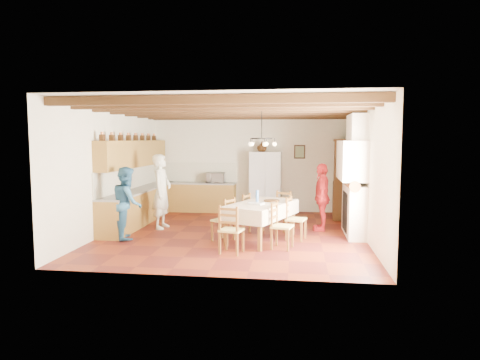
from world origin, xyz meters
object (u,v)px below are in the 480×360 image
object	(u,v)px
dining_table	(261,207)
chair_end_far	(281,211)
chair_right_far	(296,218)
microwave	(216,178)
chair_left_far	(240,213)
chair_right_near	(282,225)
refrigerator	(266,182)
chair_left_near	(223,219)
chair_end_near	(231,229)
person_woman_blue	(127,203)
hutch	(342,179)
person_woman_red	(322,197)
person_man	(162,191)

from	to	relation	value
dining_table	chair_end_far	bearing A→B (deg)	70.21
dining_table	chair_right_far	bearing A→B (deg)	11.39
chair_right_far	chair_end_far	xyz separation A→B (m)	(-0.38, 0.93, 0.00)
chair_right_far	chair_end_far	distance (m)	1.00
dining_table	microwave	xyz separation A→B (m)	(-1.69, 3.56, 0.30)
chair_right_far	microwave	bearing A→B (deg)	50.64
chair_left_far	chair_right_near	world-z (taller)	same
microwave	chair_left_far	bearing A→B (deg)	-73.42
refrigerator	dining_table	world-z (taller)	refrigerator
chair_left_near	chair_end_near	bearing A→B (deg)	44.62
chair_right_near	chair_right_far	xyz separation A→B (m)	(0.28, 0.82, 0.00)
chair_left_far	chair_end_near	size ratio (longest dim) A/B	1.00
dining_table	chair_end_far	distance (m)	1.18
dining_table	person_woman_blue	size ratio (longest dim) A/B	1.32
chair_end_far	microwave	world-z (taller)	microwave
hutch	chair_left_far	distance (m)	3.60
chair_left_near	chair_end_far	bearing A→B (deg)	161.26
chair_left_near	person_woman_blue	size ratio (longest dim) A/B	0.59
chair_end_far	person_woman_red	distance (m)	1.07
chair_end_far	person_woman_red	world-z (taller)	person_woman_red
refrigerator	chair_end_far	size ratio (longest dim) A/B	1.94
hutch	dining_table	bearing A→B (deg)	-120.08
hutch	chair_right_far	world-z (taller)	hutch
dining_table	person_woman_blue	world-z (taller)	person_woman_blue
person_woman_blue	chair_right_far	bearing A→B (deg)	-108.24
chair_left_near	person_woman_blue	world-z (taller)	person_woman_blue
chair_end_near	chair_left_far	bearing A→B (deg)	-75.14
chair_left_near	hutch	bearing A→B (deg)	163.91
chair_right_far	chair_left_far	bearing A→B (deg)	84.30
refrigerator	chair_end_far	xyz separation A→B (m)	(0.53, -2.49, -0.45)
hutch	chair_left_far	size ratio (longest dim) A/B	2.33
chair_end_far	microwave	distance (m)	3.29
chair_end_near	chair_right_far	bearing A→B (deg)	-121.30
person_man	person_woman_red	distance (m)	3.98
chair_right_near	chair_end_far	xyz separation A→B (m)	(-0.09, 1.75, 0.00)
chair_right_far	person_woman_blue	distance (m)	3.80
hutch	chair_right_near	bearing A→B (deg)	-109.03
refrigerator	hutch	bearing A→B (deg)	-11.14
hutch	person_woman_red	distance (m)	1.94
hutch	dining_table	xyz separation A→B (m)	(-2.06, -3.04, -0.36)
hutch	person_woman_red	world-z (taller)	hutch
hutch	person_woman_blue	xyz separation A→B (m)	(-5.06, -3.26, -0.30)
refrigerator	dining_table	xyz separation A→B (m)	(0.14, -3.57, -0.18)
refrigerator	chair_left_near	bearing A→B (deg)	-98.11
person_man	chair_end_far	bearing A→B (deg)	-84.35
hutch	microwave	distance (m)	3.78
chair_end_near	person_woman_blue	world-z (taller)	person_woman_blue
dining_table	chair_right_near	xyz separation A→B (m)	(0.48, -0.67, -0.27)
chair_left_near	person_man	bearing A→B (deg)	-96.41
chair_left_near	chair_right_near	distance (m)	1.41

